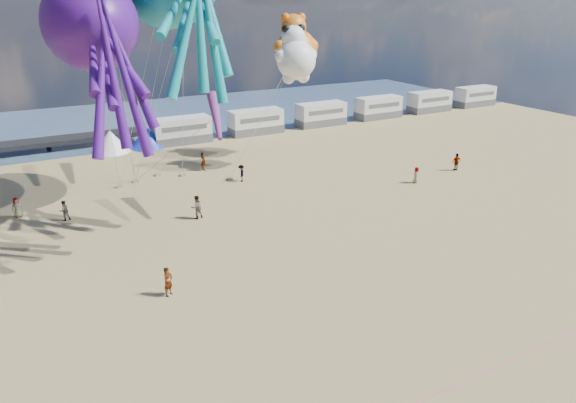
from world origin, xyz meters
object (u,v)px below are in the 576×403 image
object	(u,v)px
beachgoer_2	(241,173)
beachgoer_7	(197,207)
beachgoer_0	(17,207)
beachgoer_5	(203,161)
motorhome_0	(182,130)
kite_panda	(296,60)
tent_white	(111,141)
tent_blue	(147,137)
motorhome_3	(378,108)
sandbag_a	(120,186)
motorhome_2	(321,114)
motorhome_5	(475,96)
windsock_left	(95,38)
motorhome_4	(429,102)
beachgoer_1	(64,211)
kite_octopus_purple	(90,24)
windsock_right	(216,116)
standing_person	(168,282)
beachgoer_6	(416,175)
sandbag_c	(230,179)
sandbag_d	(183,175)
windsock_mid	(183,23)
sandbag_b	(158,175)
kite_teddy_orange	(296,51)
motorhome_1	(256,122)
sandbag_e	(136,181)

from	to	relation	value
beachgoer_2	beachgoer_7	distance (m)	9.05
beachgoer_0	beachgoer_5	world-z (taller)	beachgoer_5
motorhome_0	kite_panda	xyz separation A→B (m)	(6.98, -14.53, 8.87)
tent_white	tent_blue	distance (m)	4.00
motorhome_3	sandbag_a	world-z (taller)	motorhome_3
tent_white	motorhome_2	bearing A→B (deg)	0.00
motorhome_5	windsock_left	world-z (taller)	windsock_left
beachgoer_7	sandbag_a	distance (m)	10.64
motorhome_4	beachgoer_1	world-z (taller)	motorhome_4
kite_octopus_purple	windsock_right	bearing A→B (deg)	-23.75
standing_person	beachgoer_6	distance (m)	26.52
beachgoer_5	sandbag_c	world-z (taller)	beachgoer_5
beachgoer_6	beachgoer_5	bearing A→B (deg)	-75.40
tent_white	beachgoer_5	distance (m)	12.92
tent_blue	beachgoer_5	xyz separation A→B (m)	(2.58, -11.12, -0.27)
windsock_left	sandbag_d	bearing A→B (deg)	32.77
sandbag_d	windsock_right	xyz separation A→B (m)	(-0.05, -9.95, 7.44)
motorhome_3	standing_person	distance (m)	50.75
sandbag_a	windsock_mid	bearing A→B (deg)	-2.70
beachgoer_1	sandbag_c	xyz separation A→B (m)	(14.54, 2.79, -0.69)
beachgoer_2	beachgoer_7	xyz separation A→B (m)	(-6.47, -6.33, 0.14)
beachgoer_0	beachgoer_2	distance (m)	18.42
motorhome_3	beachgoer_2	size ratio (longest dim) A/B	4.23
beachgoer_5	beachgoer_6	distance (m)	20.23
tent_white	sandbag_c	xyz separation A→B (m)	(7.75, -14.98, -1.09)
motorhome_0	sandbag_b	world-z (taller)	motorhome_0
sandbag_d	kite_panda	distance (m)	15.10
beachgoer_6	sandbag_b	world-z (taller)	beachgoer_6
sandbag_a	beachgoer_6	bearing A→B (deg)	-25.81
standing_person	kite_octopus_purple	world-z (taller)	kite_octopus_purple
motorhome_4	kite_teddy_orange	size ratio (longest dim) A/B	0.92
motorhome_0	beachgoer_5	world-z (taller)	motorhome_0
sandbag_d	windsock_right	world-z (taller)	windsock_right
beachgoer_7	sandbag_a	size ratio (longest dim) A/B	3.69
windsock_left	beachgoer_6	bearing A→B (deg)	-22.39
motorhome_0	beachgoer_5	size ratio (longest dim) A/B	3.57
beachgoer_0	beachgoer_2	xyz separation A→B (m)	(18.41, -0.49, -0.01)
tent_white	beachgoer_2	size ratio (longest dim) A/B	2.57
sandbag_d	beachgoer_0	bearing A→B (deg)	-165.71
beachgoer_2	sandbag_c	size ratio (longest dim) A/B	3.12
motorhome_5	standing_person	world-z (taller)	motorhome_5
beachgoer_5	tent_white	bearing A→B (deg)	19.78
kite_teddy_orange	beachgoer_2	bearing A→B (deg)	-156.46
windsock_left	motorhome_1	bearing A→B (deg)	30.81
kite_octopus_purple	beachgoer_7	bearing A→B (deg)	-32.91
tent_blue	windsock_mid	bearing A→B (deg)	-84.90
sandbag_c	sandbag_a	bearing A→B (deg)	163.84
sandbag_e	kite_teddy_orange	xyz separation A→B (m)	(17.24, 0.79, 10.69)
standing_person	motorhome_3	bearing A→B (deg)	4.44
beachgoer_1	windsock_left	world-z (taller)	windsock_left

